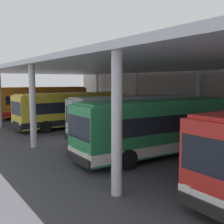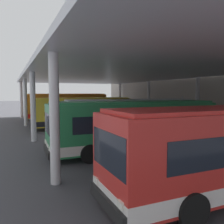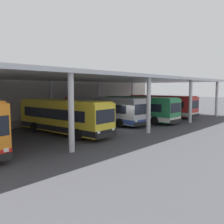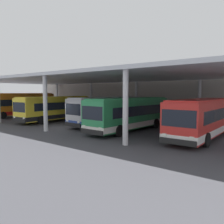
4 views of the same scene
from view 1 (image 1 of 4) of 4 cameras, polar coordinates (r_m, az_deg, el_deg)
The scene contains 10 objects.
ground_plane at distance 19.73m, azimuth -8.71°, elevation -6.12°, with size 200.00×200.00×0.00m, color #3D3D42.
platform_kerb at distance 26.85m, azimuth 14.55°, elevation -2.79°, with size 42.00×4.50×0.18m, color gray.
station_building_facade at distance 29.07m, azimuth 18.99°, elevation 4.87°, with size 48.00×1.60×7.37m, color #ADA399.
canopy_shelter at distance 22.23m, azimuth 4.11°, elevation 9.03°, with size 40.00×17.00×5.55m.
bus_nearest_bay at distance 34.28m, azimuth -14.32°, elevation 2.07°, with size 3.11×11.44×3.57m.
bus_second_bay at distance 25.92m, azimuth -8.05°, elevation 0.53°, with size 3.10×10.65×3.17m.
bus_middle_bay at distance 20.20m, azimuth 5.76°, elevation -1.03°, with size 3.33×10.69×3.17m.
bus_far_bay at distance 16.14m, azimuth 10.05°, elevation -2.91°, with size 2.97×10.61×3.17m.
bench_waiting at distance 24.63m, azimuth 21.03°, elevation -2.45°, with size 1.80×0.45×0.92m.
banner_sign at distance 25.52m, azimuth 14.75°, elevation 1.03°, with size 0.70×0.12×3.20m.
Camera 1 is at (17.42, -8.27, 4.17)m, focal length 44.79 mm.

